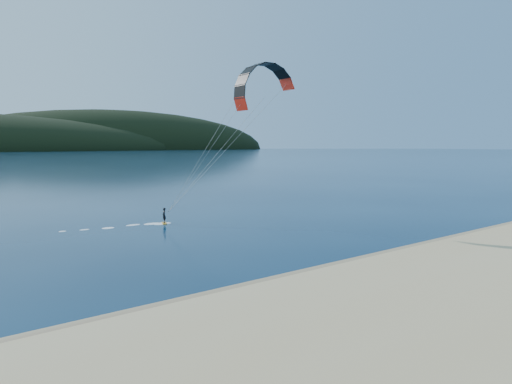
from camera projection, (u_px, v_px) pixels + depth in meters
ground at (297, 317)px, 21.41m from camera, size 1800.00×1800.00×0.00m
wet_sand at (245, 291)px, 25.00m from camera, size 220.00×2.50×0.10m
kitesurfer_near at (259, 102)px, 45.79m from camera, size 23.46×9.10×17.28m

